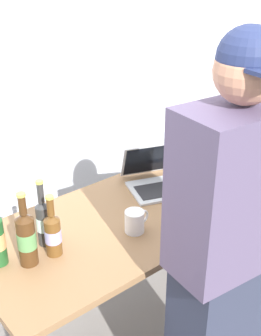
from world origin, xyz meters
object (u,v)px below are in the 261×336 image
(beer_bottle_green, at_px, (26,237))
(beer_bottle_amber, at_px, (53,233))
(laptop, at_px, (156,178))
(person_figure, at_px, (223,268))
(beer_bottle_brown, at_px, (43,221))
(coffee_mug, at_px, (135,221))

(beer_bottle_green, relative_size, beer_bottle_amber, 1.17)
(laptop, bearing_deg, beer_bottle_amber, -167.59)
(beer_bottle_amber, relative_size, person_figure, 0.16)
(beer_bottle_brown, bearing_deg, beer_bottle_amber, -94.61)
(beer_bottle_amber, bearing_deg, coffee_mug, -14.11)
(coffee_mug, bearing_deg, beer_bottle_amber, 165.89)
(beer_bottle_amber, xyz_separation_m, person_figure, (0.35, -0.60, 0.01))
(beer_bottle_green, xyz_separation_m, beer_bottle_amber, (0.11, -0.01, -0.02))
(beer_bottle_brown, height_order, coffee_mug, beer_bottle_brown)
(beer_bottle_green, height_order, person_figure, person_figure)
(laptop, height_order, beer_bottle_amber, beer_bottle_amber)
(beer_bottle_amber, distance_m, person_figure, 0.70)
(beer_bottle_amber, bearing_deg, person_figure, -59.45)
(laptop, bearing_deg, beer_bottle_brown, -174.22)
(beer_bottle_green, bearing_deg, beer_bottle_amber, -6.27)
(person_figure, xyz_separation_m, coffee_mug, (0.01, 0.51, -0.06))
(person_figure, bearing_deg, beer_bottle_green, 127.22)
(laptop, height_order, person_figure, person_figure)
(coffee_mug, bearing_deg, beer_bottle_green, 167.68)
(beer_bottle_green, bearing_deg, laptop, 10.00)
(beer_bottle_green, height_order, beer_bottle_brown, beer_bottle_green)
(laptop, xyz_separation_m, beer_bottle_amber, (-0.73, -0.16, 0.06))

